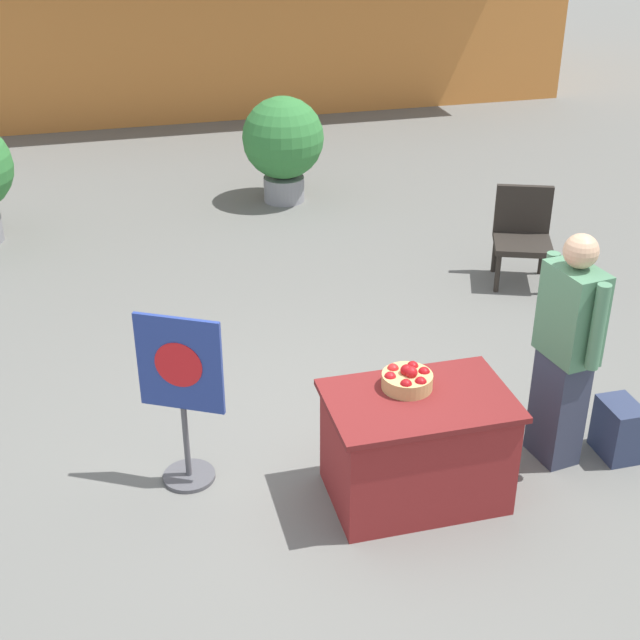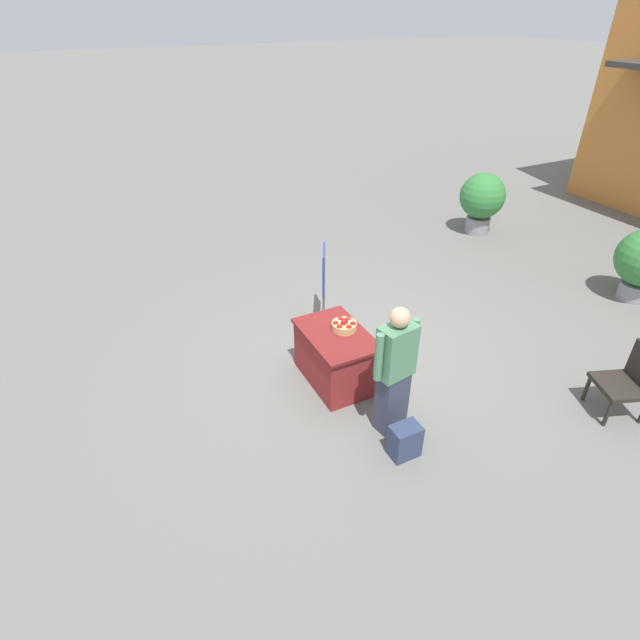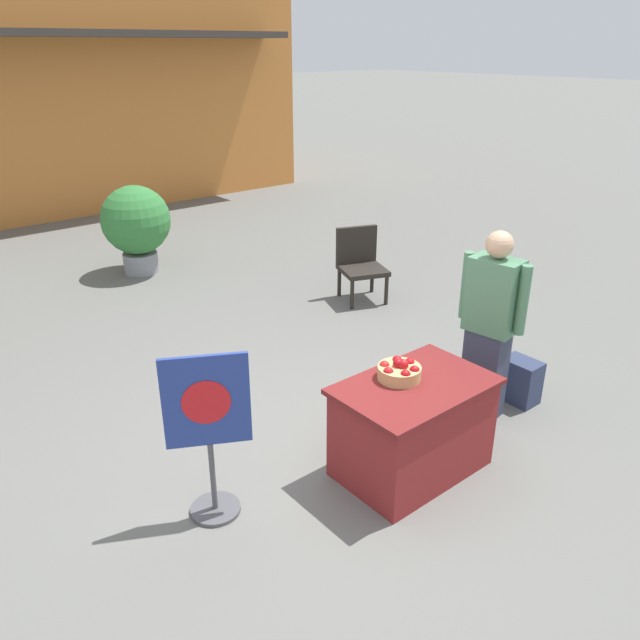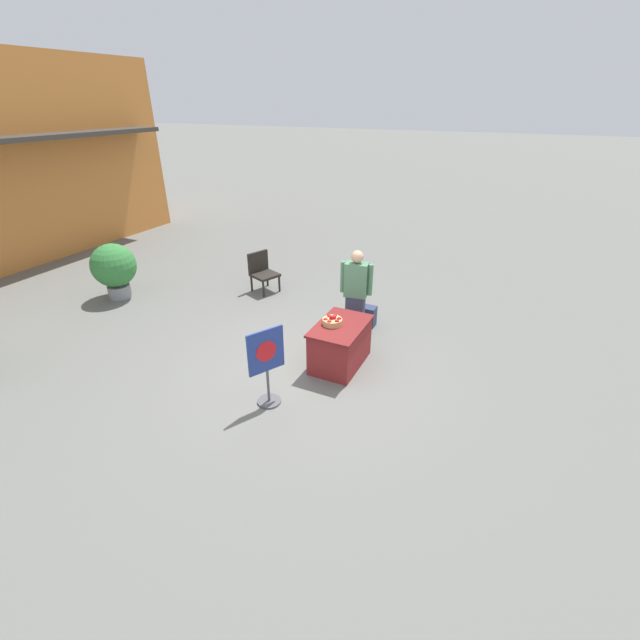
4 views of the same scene
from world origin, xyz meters
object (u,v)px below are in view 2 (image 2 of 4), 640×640
backpack (405,441)px  poster_board (324,283)px  display_table (336,357)px  person_visitor (395,371)px  patio_chair (631,379)px  potted_plant_near_right (482,199)px  apple_basket (344,325)px

backpack → poster_board: 3.07m
display_table → person_visitor: bearing=8.4°
backpack → poster_board: size_ratio=0.33×
person_visitor → backpack: (0.45, -0.10, -0.66)m
patio_chair → display_table: bearing=-15.4°
person_visitor → patio_chair: bearing=-119.5°
poster_board → potted_plant_near_right: bearing=-131.8°
apple_basket → patio_chair: apple_basket is taller
person_visitor → potted_plant_near_right: 6.67m
display_table → backpack: 1.56m
backpack → display_table: bearing=-177.6°
display_table → potted_plant_near_right: (-3.15, 5.30, 0.40)m
patio_chair → person_visitor: bearing=-0.1°
apple_basket → backpack: (1.58, -0.07, -0.62)m
person_visitor → backpack: size_ratio=4.06×
backpack → poster_board: (-2.99, 0.49, 0.47)m
poster_board → person_visitor: bearing=109.7°
backpack → patio_chair: bearing=77.7°
apple_basket → poster_board: poster_board is taller
backpack → apple_basket: bearing=177.4°
backpack → patio_chair: size_ratio=0.45×
poster_board → potted_plant_near_right: potted_plant_near_right is taller
apple_basket → person_visitor: person_visitor is taller
apple_basket → poster_board: bearing=163.5°
apple_basket → person_visitor: size_ratio=0.19×
poster_board → display_table: bearing=97.5°
apple_basket → potted_plant_near_right: (-3.12, 5.17, -0.05)m
display_table → backpack: (1.55, 0.06, -0.18)m
display_table → person_visitor: size_ratio=0.70×
display_table → potted_plant_near_right: potted_plant_near_right is taller
display_table → person_visitor: person_visitor is taller
display_table → apple_basket: size_ratio=3.60×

